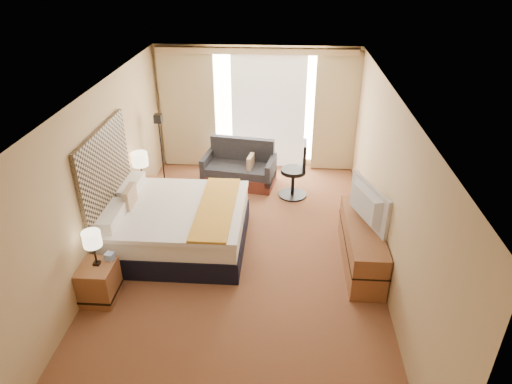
# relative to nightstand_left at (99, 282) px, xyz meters

# --- Properties ---
(floor) EXTENTS (4.20, 7.00, 0.02)m
(floor) POSITION_rel_nightstand_left_xyz_m (1.87, 1.05, -0.28)
(floor) COLOR maroon
(floor) RESTS_ON ground
(ceiling) EXTENTS (4.20, 7.00, 0.02)m
(ceiling) POSITION_rel_nightstand_left_xyz_m (1.87, 1.05, 2.33)
(ceiling) COLOR silver
(ceiling) RESTS_ON wall_back
(wall_back) EXTENTS (4.20, 0.02, 2.60)m
(wall_back) POSITION_rel_nightstand_left_xyz_m (1.87, 4.55, 1.02)
(wall_back) COLOR tan
(wall_back) RESTS_ON ground
(wall_left) EXTENTS (0.02, 7.00, 2.60)m
(wall_left) POSITION_rel_nightstand_left_xyz_m (-0.23, 1.05, 1.02)
(wall_left) COLOR tan
(wall_left) RESTS_ON ground
(wall_right) EXTENTS (0.02, 7.00, 2.60)m
(wall_right) POSITION_rel_nightstand_left_xyz_m (3.97, 1.05, 1.02)
(wall_right) COLOR tan
(wall_right) RESTS_ON ground
(headboard) EXTENTS (0.06, 1.85, 1.50)m
(headboard) POSITION_rel_nightstand_left_xyz_m (-0.19, 1.25, 1.01)
(headboard) COLOR black
(headboard) RESTS_ON wall_left
(nightstand_left) EXTENTS (0.45, 0.52, 0.55)m
(nightstand_left) POSITION_rel_nightstand_left_xyz_m (0.00, 0.00, 0.00)
(nightstand_left) COLOR brown
(nightstand_left) RESTS_ON floor
(nightstand_right) EXTENTS (0.45, 0.52, 0.55)m
(nightstand_right) POSITION_rel_nightstand_left_xyz_m (0.00, 2.50, 0.00)
(nightstand_right) COLOR brown
(nightstand_right) RESTS_ON floor
(media_dresser) EXTENTS (0.50, 1.80, 0.70)m
(media_dresser) POSITION_rel_nightstand_left_xyz_m (3.70, 1.05, 0.07)
(media_dresser) COLOR brown
(media_dresser) RESTS_ON floor
(window) EXTENTS (2.30, 0.02, 2.30)m
(window) POSITION_rel_nightstand_left_xyz_m (2.12, 4.52, 1.04)
(window) COLOR white
(window) RESTS_ON wall_back
(curtains) EXTENTS (4.12, 0.19, 2.56)m
(curtains) POSITION_rel_nightstand_left_xyz_m (1.87, 4.44, 1.13)
(curtains) COLOR #C5B48B
(curtains) RESTS_ON floor
(bed) EXTENTS (2.13, 1.94, 1.03)m
(bed) POSITION_rel_nightstand_left_xyz_m (0.81, 1.35, 0.10)
(bed) COLOR black
(bed) RESTS_ON floor
(loveseat) EXTENTS (1.53, 0.98, 0.89)m
(loveseat) POSITION_rel_nightstand_left_xyz_m (1.58, 3.63, 0.02)
(loveseat) COLOR #5C261A
(loveseat) RESTS_ON floor
(floor_lamp) EXTENTS (0.19, 0.19, 1.53)m
(floor_lamp) POSITION_rel_nightstand_left_xyz_m (0.08, 3.35, 0.81)
(floor_lamp) COLOR black
(floor_lamp) RESTS_ON floor
(desk_chair) EXTENTS (0.55, 0.55, 1.13)m
(desk_chair) POSITION_rel_nightstand_left_xyz_m (2.73, 3.15, 0.23)
(desk_chair) COLOR black
(desk_chair) RESTS_ON floor
(lamp_left) EXTENTS (0.25, 0.25, 0.52)m
(lamp_left) POSITION_rel_nightstand_left_xyz_m (-0.00, 0.05, 0.68)
(lamp_left) COLOR black
(lamp_left) RESTS_ON nightstand_left
(lamp_right) EXTENTS (0.28, 0.28, 0.60)m
(lamp_right) POSITION_rel_nightstand_left_xyz_m (-0.06, 2.44, 0.74)
(lamp_right) COLOR black
(lamp_right) RESTS_ON nightstand_right
(tissue_box) EXTENTS (0.13, 0.13, 0.10)m
(tissue_box) POSITION_rel_nightstand_left_xyz_m (0.14, 0.17, 0.33)
(tissue_box) COLOR #839BCB
(tissue_box) RESTS_ON nightstand_left
(telephone) EXTENTS (0.22, 0.19, 0.07)m
(telephone) POSITION_rel_nightstand_left_xyz_m (0.11, 2.43, 0.31)
(telephone) COLOR black
(telephone) RESTS_ON nightstand_right
(television) EXTENTS (0.49, 1.06, 0.62)m
(television) POSITION_rel_nightstand_left_xyz_m (3.65, 1.12, 0.73)
(television) COLOR black
(television) RESTS_ON media_dresser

